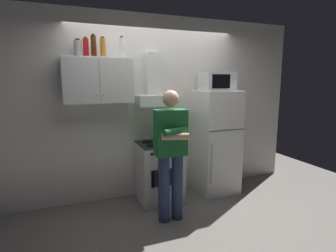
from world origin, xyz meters
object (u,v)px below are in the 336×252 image
at_px(bottle_vodka_clear, 122,48).
at_px(stove_oven, 159,172).
at_px(cooking_pot, 170,139).
at_px(upper_cabinet, 98,81).
at_px(bottle_liquor_amber, 103,48).
at_px(bottle_canister_steel, 78,48).
at_px(refrigerator, 216,142).
at_px(person_standing, 171,151).
at_px(bottle_rum_dark, 94,46).
at_px(range_hood, 155,91).
at_px(bottle_soda_red, 86,48).
at_px(microwave, 217,81).

bearing_deg(bottle_vodka_clear, stove_oven, -13.49).
xyz_separation_m(stove_oven, bottle_vodka_clear, (-0.47, 0.11, 1.75)).
bearing_deg(bottle_vodka_clear, cooking_pot, -21.14).
distance_m(upper_cabinet, bottle_liquor_amber, 0.43).
xyz_separation_m(stove_oven, bottle_canister_steel, (-1.02, 0.16, 1.72)).
bearing_deg(refrigerator, person_standing, -148.77).
bearing_deg(bottle_canister_steel, bottle_rum_dark, -19.28).
distance_m(upper_cabinet, refrigerator, 2.00).
height_order(range_hood, bottle_soda_red, bottle_soda_red).
bearing_deg(bottle_canister_steel, upper_cabinet, -8.65).
bearing_deg(bottle_soda_red, microwave, -4.19).
height_order(bottle_canister_steel, bottle_vodka_clear, bottle_vodka_clear).
xyz_separation_m(range_hood, bottle_canister_steel, (-1.02, 0.03, 0.56)).
height_order(refrigerator, bottle_soda_red, bottle_soda_red).
bearing_deg(bottle_liquor_amber, bottle_rum_dark, -167.81).
bearing_deg(refrigerator, cooking_pot, -171.68).
relative_size(bottle_liquor_amber, bottle_rum_dark, 0.92).
bearing_deg(microwave, bottle_vodka_clear, 176.23).
distance_m(person_standing, bottle_liquor_amber, 1.61).
bearing_deg(person_standing, cooking_pot, 69.70).
bearing_deg(refrigerator, stove_oven, -179.96).
height_order(bottle_liquor_amber, bottle_vodka_clear, bottle_vodka_clear).
bearing_deg(upper_cabinet, bottle_canister_steel, 171.35).
bearing_deg(bottle_canister_steel, bottle_liquor_amber, -7.53).
bearing_deg(bottle_rum_dark, microwave, -2.39).
bearing_deg(range_hood, cooking_pot, -62.12).
distance_m(stove_oven, bottle_vodka_clear, 1.82).
height_order(range_hood, bottle_vodka_clear, bottle_vodka_clear).
bearing_deg(bottle_rum_dark, refrigerator, -2.97).
relative_size(stove_oven, bottle_vodka_clear, 3.11).
relative_size(microwave, person_standing, 0.29).
xyz_separation_m(person_standing, bottle_soda_red, (-0.88, 0.76, 1.27)).
relative_size(refrigerator, cooking_pot, 5.82).
bearing_deg(bottle_rum_dark, person_standing, -41.66).
distance_m(range_hood, microwave, 0.97).
bearing_deg(cooking_pot, bottle_canister_steel, 166.43).
relative_size(person_standing, bottle_liquor_amber, 6.25).
bearing_deg(bottle_liquor_amber, person_standing, -47.32).
distance_m(bottle_liquor_amber, bottle_soda_red, 0.21).
bearing_deg(range_hood, microwave, -6.46).
distance_m(upper_cabinet, stove_oven, 1.55).
relative_size(stove_oven, cooking_pot, 3.18).
relative_size(upper_cabinet, stove_oven, 1.03).
distance_m(upper_cabinet, bottle_vodka_clear, 0.55).
height_order(bottle_liquor_amber, bottle_rum_dark, bottle_rum_dark).
distance_m(range_hood, person_standing, 1.01).
bearing_deg(refrigerator, bottle_liquor_amber, 175.95).
xyz_separation_m(microwave, bottle_liquor_amber, (-1.67, 0.10, 0.43)).
distance_m(stove_oven, microwave, 1.62).
bearing_deg(bottle_soda_red, bottle_vodka_clear, -5.49).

